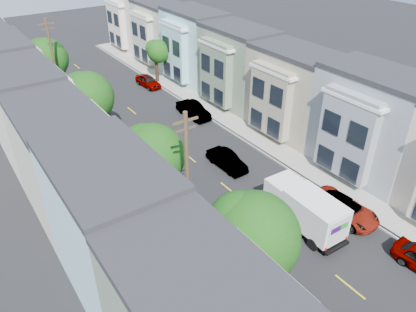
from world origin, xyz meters
The scene contains 23 objects.
ground centered at (0.00, 0.00, 0.00)m, with size 160.00×160.00×0.00m, color black.
road_slab centered at (0.00, 15.00, 0.01)m, with size 12.00×70.00×0.02m, color black.
curb_left centered at (-6.05, 15.00, 0.07)m, with size 0.30×70.00×0.15m, color gray.
curb_right centered at (6.05, 15.00, 0.07)m, with size 0.30×70.00×0.15m, color gray.
sidewalk_left centered at (-7.35, 15.00, 0.07)m, with size 2.60×70.00×0.15m, color gray.
sidewalk_right centered at (7.35, 15.00, 0.07)m, with size 2.60×70.00×0.15m, color gray.
centerline centered at (0.00, 15.00, 0.00)m, with size 0.12×70.00×0.01m, color gold.
townhouse_row_left centered at (-11.15, 15.00, 0.00)m, with size 5.00×70.00×8.50m, color #A0977E.
townhouse_row_right centered at (11.15, 15.00, 0.00)m, with size 5.00×70.00×8.50m, color #A0977E.
tree_b centered at (-6.30, -3.87, 5.61)m, with size 4.70×4.70×7.99m.
tree_c centered at (-6.30, 6.58, 5.04)m, with size 4.47×4.47×7.30m.
tree_d centered at (-6.30, 18.90, 4.92)m, with size 4.70×4.70×7.29m.
tree_e centered at (-6.30, 31.45, 5.03)m, with size 4.70×4.70×7.40m.
tree_far_r centered at (6.89, 30.05, 3.93)m, with size 2.90×2.90×5.43m.
utility_pole_near centered at (-6.30, 2.00, 5.15)m, with size 1.60×0.26×10.00m.
utility_pole_far centered at (-6.30, 28.00, 5.15)m, with size 1.60×0.26×10.00m.
fedex_truck centered at (1.61, -0.51, 1.64)m, with size 2.36×6.12×2.94m.
lead_sedan centered at (1.81, 8.70, 0.70)m, with size 1.48×4.18×1.39m, color black.
parked_left_c centered at (-4.90, 1.47, 0.68)m, with size 1.61×4.21×1.36m, color #979B9E.
parked_left_d centered at (-4.90, 12.36, 0.65)m, with size 2.16×4.68×1.30m, color #550D09.
parked_right_b centered at (4.90, -1.41, 0.72)m, with size 2.39×5.19×1.44m, color silver.
parked_right_c centered at (4.90, 18.81, 0.77)m, with size 1.63×4.61×1.54m, color black.
parked_right_d centered at (4.90, 29.35, 0.71)m, with size 1.68×4.39×1.42m, color black.
Camera 1 is at (-16.41, -14.78, 19.41)m, focal length 35.00 mm.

